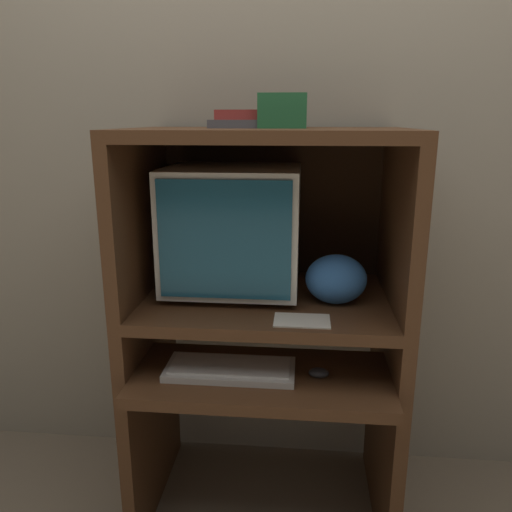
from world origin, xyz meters
TOP-DOWN VIEW (x-y plane):
  - wall_back at (0.00, 0.63)m, footprint 6.00×0.06m
  - desk_base at (0.00, 0.24)m, footprint 0.85×0.64m
  - desk_monitor_shelf at (0.00, 0.28)m, footprint 0.85×0.57m
  - hutch_upper at (0.00, 0.31)m, footprint 0.85×0.57m
  - crt_monitor at (-0.11, 0.33)m, footprint 0.43×0.37m
  - keyboard at (-0.09, 0.10)m, footprint 0.39×0.17m
  - mouse at (0.17, 0.10)m, footprint 0.06×0.04m
  - snack_bag at (0.22, 0.24)m, footprint 0.19×0.14m
  - book_stack at (-0.08, 0.32)m, footprint 0.19×0.13m
  - paper_card at (0.12, 0.08)m, footprint 0.16×0.10m
  - storage_box at (0.04, 0.31)m, footprint 0.14×0.12m

SIDE VIEW (x-z plane):
  - desk_base at x=0.00m, z-range 0.08..0.69m
  - keyboard at x=-0.09m, z-range 0.62..0.64m
  - mouse at x=0.17m, z-range 0.62..0.64m
  - desk_monitor_shelf at x=0.00m, z-range 0.67..0.85m
  - paper_card at x=0.12m, z-range 0.80..0.81m
  - snack_bag at x=0.22m, z-range 0.80..0.96m
  - crt_monitor at x=-0.11m, z-range 0.81..1.22m
  - hutch_upper at x=0.00m, z-range 0.89..1.42m
  - wall_back at x=0.00m, z-range 0.00..2.60m
  - book_stack at x=-0.08m, z-range 1.33..1.38m
  - storage_box at x=0.04m, z-range 1.33..1.43m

